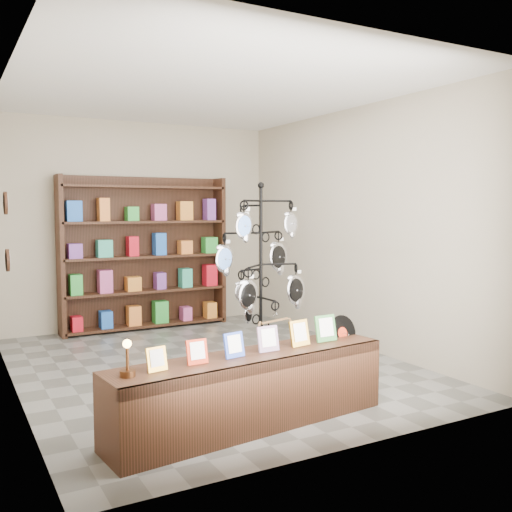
# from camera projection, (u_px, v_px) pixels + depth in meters

# --- Properties ---
(ground) EXTENTS (5.00, 5.00, 0.00)m
(ground) POSITION_uv_depth(u_px,v_px,m) (210.00, 365.00, 6.34)
(ground) COLOR slate
(ground) RESTS_ON ground
(room_envelope) EXTENTS (5.00, 5.00, 5.00)m
(room_envelope) POSITION_uv_depth(u_px,v_px,m) (209.00, 199.00, 6.19)
(room_envelope) COLOR #AA9D89
(room_envelope) RESTS_ON ground
(display_tree) EXTENTS (1.04, 0.99, 2.01)m
(display_tree) POSITION_uv_depth(u_px,v_px,m) (261.00, 265.00, 5.88)
(display_tree) COLOR black
(display_tree) RESTS_ON ground
(front_shelf) EXTENTS (2.44, 0.74, 0.85)m
(front_shelf) POSITION_uv_depth(u_px,v_px,m) (251.00, 390.00, 4.55)
(front_shelf) COLOR black
(front_shelf) RESTS_ON ground
(back_shelving) EXTENTS (2.42, 0.36, 2.20)m
(back_shelving) POSITION_uv_depth(u_px,v_px,m) (145.00, 258.00, 8.26)
(back_shelving) COLOR black
(back_shelving) RESTS_ON ground
(wall_clocks) EXTENTS (0.03, 0.24, 0.84)m
(wall_clocks) POSITION_uv_depth(u_px,v_px,m) (6.00, 232.00, 5.97)
(wall_clocks) COLOR black
(wall_clocks) RESTS_ON ground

